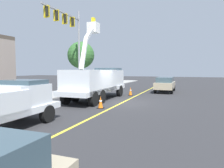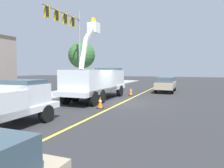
# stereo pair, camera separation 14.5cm
# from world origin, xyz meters

# --- Properties ---
(ground) EXTENTS (120.00, 120.00, 0.00)m
(ground) POSITION_xyz_m (0.00, 0.00, 0.00)
(ground) COLOR #2D2D30
(sidewalk_far_side) EXTENTS (60.05, 4.50, 0.12)m
(sidewalk_far_side) POSITION_xyz_m (-0.12, 7.83, 0.06)
(sidewalk_far_side) COLOR #9E9E99
(sidewalk_far_side) RESTS_ON ground
(lane_centre_stripe) EXTENTS (50.00, 0.91, 0.01)m
(lane_centre_stripe) POSITION_xyz_m (0.00, 0.00, 0.00)
(lane_centre_stripe) COLOR yellow
(lane_centre_stripe) RESTS_ON ground
(utility_bucket_truck) EXTENTS (8.24, 2.81, 7.23)m
(utility_bucket_truck) POSITION_xyz_m (0.83, 2.55, 1.61)
(utility_bucket_truck) COLOR silver
(utility_bucket_truck) RESTS_ON ground
(passing_minivan) EXTENTS (4.83, 2.01, 1.69)m
(passing_minivan) POSITION_xyz_m (8.93, -2.11, 0.97)
(passing_minivan) COLOR tan
(passing_minivan) RESTS_ON ground
(traffic_cone_mid_front) EXTENTS (0.40, 0.40, 0.80)m
(traffic_cone_mid_front) POSITION_xyz_m (-2.70, 0.57, 0.39)
(traffic_cone_mid_front) COLOR black
(traffic_cone_mid_front) RESTS_ON ground
(traffic_cone_mid_rear) EXTENTS (0.40, 0.40, 0.82)m
(traffic_cone_mid_rear) POSITION_xyz_m (4.55, 0.68, 0.40)
(traffic_cone_mid_rear) COLOR black
(traffic_cone_mid_rear) RESTS_ON ground
(traffic_signal_mast) EXTENTS (6.30, 0.62, 8.96)m
(traffic_signal_mast) POSITION_xyz_m (3.39, 6.87, 6.37)
(traffic_signal_mast) COLOR gray
(traffic_signal_mast) RESTS_ON ground
(street_tree_right) EXTENTS (3.44, 3.44, 6.11)m
(street_tree_right) POSITION_xyz_m (8.48, 8.49, 4.37)
(street_tree_right) COLOR brown
(street_tree_right) RESTS_ON ground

